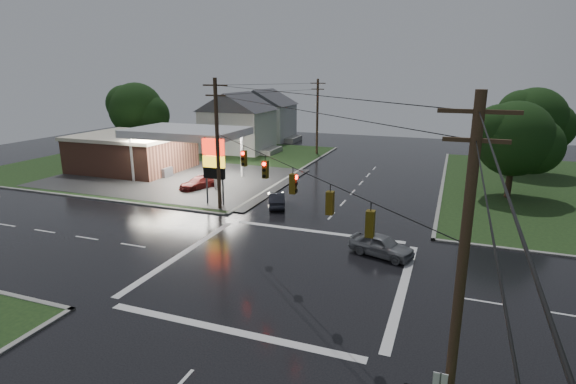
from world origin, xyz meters
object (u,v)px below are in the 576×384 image
(tree_ne_near, at_px, (516,139))
(car_crossing, at_px, (381,245))
(utility_pole_se, at_px, (462,268))
(pylon_sign, at_px, (214,160))
(car_north, at_px, (277,199))
(house_far, at_px, (264,114))
(gas_station, at_px, (140,150))
(car_pump, at_px, (199,183))
(utility_pole_n, at_px, (317,116))
(house_near, at_px, (238,122))
(tree_ne_far, at_px, (535,120))
(utility_pole_nw, at_px, (217,143))
(tree_nw_behind, at_px, (137,110))

(tree_ne_near, distance_m, car_crossing, 20.56)
(car_crossing, bearing_deg, utility_pole_se, -144.31)
(car_crossing, bearing_deg, pylon_sign, 85.93)
(tree_ne_near, relative_size, car_north, 2.32)
(house_far, bearing_deg, tree_ne_near, -35.77)
(gas_station, xyz_separation_m, car_pump, (10.80, -4.75, -1.92))
(car_north, bearing_deg, house_far, -88.50)
(pylon_sign, bearing_deg, car_north, 15.11)
(utility_pole_n, height_order, car_crossing, utility_pole_n)
(house_near, relative_size, car_crossing, 2.63)
(car_pump, bearing_deg, pylon_sign, -22.47)
(house_far, height_order, car_north, house_far)
(utility_pole_n, distance_m, car_pump, 24.16)
(pylon_sign, distance_m, car_north, 6.42)
(utility_pole_n, xyz_separation_m, car_north, (4.27, -26.08, -4.83))
(tree_ne_far, relative_size, car_crossing, 2.33)
(gas_station, distance_m, car_crossing, 34.57)
(utility_pole_nw, height_order, tree_nw_behind, utility_pole_nw)
(utility_pole_n, relative_size, tree_ne_near, 1.17)
(tree_nw_behind, bearing_deg, pylon_sign, -39.87)
(utility_pole_se, relative_size, house_far, 1.00)
(tree_ne_far, bearing_deg, house_near, 176.99)
(pylon_sign, distance_m, car_pump, 7.10)
(utility_pole_nw, distance_m, car_north, 7.07)
(pylon_sign, height_order, car_crossing, pylon_sign)
(utility_pole_n, distance_m, house_far, 16.00)
(gas_station, bearing_deg, car_north, -20.81)
(pylon_sign, relative_size, car_crossing, 1.43)
(pylon_sign, bearing_deg, tree_ne_far, 40.35)
(gas_station, relative_size, pylon_sign, 4.37)
(gas_station, relative_size, utility_pole_n, 2.50)
(utility_pole_nw, relative_size, car_north, 2.84)
(utility_pole_n, bearing_deg, house_far, 141.23)
(house_far, relative_size, tree_nw_behind, 1.10)
(tree_ne_near, bearing_deg, car_crossing, -116.75)
(pylon_sign, height_order, tree_nw_behind, tree_nw_behind)
(pylon_sign, relative_size, house_near, 0.54)
(utility_pole_se, xyz_separation_m, car_crossing, (-4.35, 13.65, -5.01))
(utility_pole_n, relative_size, tree_ne_far, 1.07)
(tree_nw_behind, bearing_deg, utility_pole_nw, -40.10)
(house_near, xyz_separation_m, tree_ne_far, (38.10, -2.01, 1.77))
(gas_station, xyz_separation_m, house_near, (4.73, 16.30, 1.86))
(tree_nw_behind, xyz_separation_m, car_north, (28.62, -18.07, -5.54))
(house_far, distance_m, car_north, 39.94)
(car_north, bearing_deg, car_pump, -40.78)
(house_far, bearing_deg, car_pump, -77.91)
(utility_pole_se, height_order, car_pump, utility_pole_se)
(utility_pole_n, bearing_deg, house_near, -170.09)
(pylon_sign, height_order, house_far, house_far)
(house_far, height_order, car_pump, house_far)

